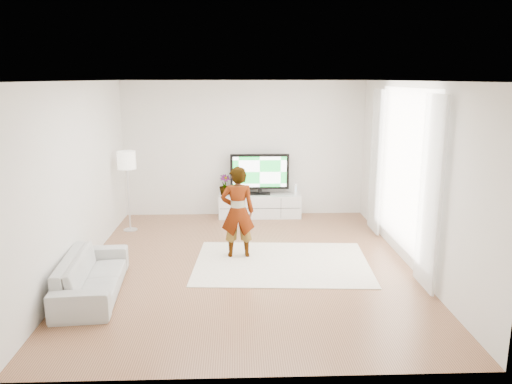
{
  "coord_description": "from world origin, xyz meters",
  "views": [
    {
      "loc": [
        -0.14,
        -7.32,
        2.84
      ],
      "look_at": [
        0.15,
        0.4,
        1.07
      ],
      "focal_mm": 35.0,
      "sensor_mm": 36.0,
      "label": 1
    }
  ],
  "objects_px": {
    "media_console": "(260,206)",
    "player": "(238,212)",
    "sofa": "(92,275)",
    "floor_lamp": "(127,164)",
    "television": "(260,173)",
    "rug": "(282,263)"
  },
  "relations": [
    {
      "from": "media_console",
      "to": "player",
      "type": "height_order",
      "value": "player"
    },
    {
      "from": "sofa",
      "to": "floor_lamp",
      "type": "distance_m",
      "value": 3.06
    },
    {
      "from": "media_console",
      "to": "player",
      "type": "distance_m",
      "value": 2.48
    },
    {
      "from": "television",
      "to": "sofa",
      "type": "relative_size",
      "value": 0.66
    },
    {
      "from": "media_console",
      "to": "television",
      "type": "bearing_deg",
      "value": 90.0
    },
    {
      "from": "television",
      "to": "sofa",
      "type": "distance_m",
      "value": 4.53
    },
    {
      "from": "player",
      "to": "sofa",
      "type": "distance_m",
      "value": 2.43
    },
    {
      "from": "player",
      "to": "sofa",
      "type": "height_order",
      "value": "player"
    },
    {
      "from": "rug",
      "to": "player",
      "type": "bearing_deg",
      "value": 153.63
    },
    {
      "from": "television",
      "to": "rug",
      "type": "height_order",
      "value": "television"
    },
    {
      "from": "rug",
      "to": "sofa",
      "type": "height_order",
      "value": "sofa"
    },
    {
      "from": "sofa",
      "to": "rug",
      "type": "bearing_deg",
      "value": -73.6
    },
    {
      "from": "television",
      "to": "player",
      "type": "bearing_deg",
      "value": -100.8
    },
    {
      "from": "media_console",
      "to": "floor_lamp",
      "type": "xyz_separation_m",
      "value": [
        -2.51,
        -0.86,
        1.05
      ]
    },
    {
      "from": "media_console",
      "to": "floor_lamp",
      "type": "height_order",
      "value": "floor_lamp"
    },
    {
      "from": "media_console",
      "to": "sofa",
      "type": "relative_size",
      "value": 0.93
    },
    {
      "from": "media_console",
      "to": "rug",
      "type": "height_order",
      "value": "media_console"
    },
    {
      "from": "media_console",
      "to": "sofa",
      "type": "height_order",
      "value": "sofa"
    },
    {
      "from": "rug",
      "to": "sofa",
      "type": "relative_size",
      "value": 1.47
    },
    {
      "from": "media_console",
      "to": "player",
      "type": "xyz_separation_m",
      "value": [
        -0.46,
        -2.38,
        0.51
      ]
    },
    {
      "from": "television",
      "to": "rug",
      "type": "bearing_deg",
      "value": -85.29
    },
    {
      "from": "player",
      "to": "rug",
      "type": "bearing_deg",
      "value": 150.75
    }
  ]
}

